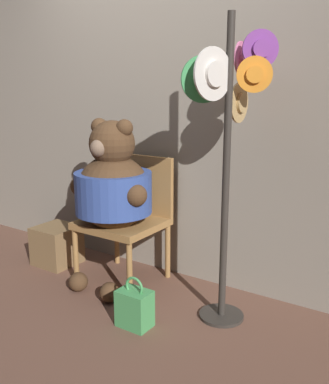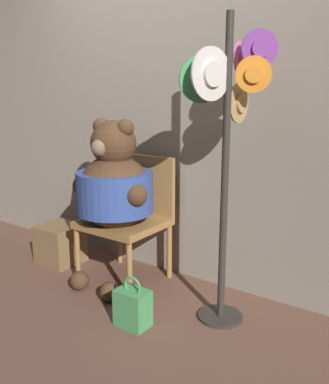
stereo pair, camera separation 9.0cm
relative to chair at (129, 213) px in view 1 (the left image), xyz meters
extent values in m
plane|color=brown|center=(0.18, -0.26, -0.51)|extent=(14.00, 14.00, 0.00)
cube|color=gray|center=(0.18, 0.31, 0.72)|extent=(8.00, 0.10, 2.46)
cylinder|color=#9E703D|center=(-0.25, -0.32, -0.30)|extent=(0.04, 0.04, 0.42)
cylinder|color=#9E703D|center=(0.25, -0.32, -0.30)|extent=(0.04, 0.04, 0.42)
cylinder|color=#9E703D|center=(-0.25, 0.15, -0.30)|extent=(0.04, 0.04, 0.42)
cylinder|color=#9E703D|center=(0.25, 0.15, -0.30)|extent=(0.04, 0.04, 0.42)
cube|color=#9E703D|center=(0.00, -0.08, -0.06)|extent=(0.56, 0.53, 0.05)
cube|color=#9E703D|center=(0.00, 0.16, 0.19)|extent=(0.56, 0.04, 0.45)
sphere|color=#4C331E|center=(0.00, -0.16, 0.19)|extent=(0.53, 0.53, 0.53)
cylinder|color=#334C99|center=(0.00, -0.16, 0.19)|extent=(0.54, 0.54, 0.29)
sphere|color=#4C331E|center=(0.00, -0.16, 0.53)|extent=(0.32, 0.32, 0.32)
sphere|color=#4C331E|center=(-0.11, -0.16, 0.65)|extent=(0.12, 0.12, 0.12)
sphere|color=#4C331E|center=(0.11, -0.16, 0.65)|extent=(0.12, 0.12, 0.12)
sphere|color=#7A604C|center=(0.00, -0.30, 0.52)|extent=(0.12, 0.12, 0.12)
sphere|color=#4C331E|center=(-0.26, -0.23, 0.22)|extent=(0.15, 0.15, 0.15)
sphere|color=#4C331E|center=(0.25, -0.23, 0.22)|extent=(0.15, 0.15, 0.15)
sphere|color=#4C331E|center=(-0.15, -0.40, -0.44)|extent=(0.14, 0.14, 0.14)
sphere|color=#4C331E|center=(0.14, -0.40, -0.44)|extent=(0.14, 0.14, 0.14)
cylinder|color=#332D28|center=(0.86, -0.16, -0.50)|extent=(0.28, 0.28, 0.02)
cylinder|color=#332D28|center=(0.86, -0.16, 0.40)|extent=(0.04, 0.04, 1.81)
cylinder|color=#3D9351|center=(0.76, -0.28, 0.95)|extent=(0.18, 0.20, 0.26)
cylinder|color=#3D9351|center=(0.76, -0.28, 0.95)|extent=(0.13, 0.14, 0.12)
cylinder|color=silver|center=(0.83, -0.29, 0.97)|extent=(0.09, 0.28, 0.28)
cylinder|color=silver|center=(0.83, -0.29, 0.97)|extent=(0.09, 0.15, 0.14)
cylinder|color=orange|center=(0.98, -0.10, 0.97)|extent=(0.18, 0.11, 0.20)
cylinder|color=orange|center=(0.98, -0.10, 0.97)|extent=(0.11, 0.09, 0.10)
cylinder|color=#D16693|center=(0.84, 0.02, 1.07)|extent=(0.03, 0.19, 0.19)
cylinder|color=#D16693|center=(0.84, 0.02, 1.07)|extent=(0.07, 0.10, 0.09)
cylinder|color=#7A388E|center=(0.99, -0.05, 1.11)|extent=(0.16, 0.15, 0.21)
cylinder|color=#7A388E|center=(0.99, -0.05, 1.11)|extent=(0.11, 0.11, 0.10)
cylinder|color=tan|center=(0.86, -0.02, 0.82)|extent=(0.01, 0.23, 0.23)
cylinder|color=tan|center=(0.86, -0.02, 0.82)|extent=(0.05, 0.11, 0.11)
cube|color=#479E56|center=(0.47, -0.55, -0.39)|extent=(0.20, 0.14, 0.23)
torus|color=#479E56|center=(0.47, -0.55, -0.25)|extent=(0.13, 0.02, 0.13)
cube|color=brown|center=(-0.65, -0.13, -0.35)|extent=(0.32, 0.32, 0.32)
camera|label=1|loc=(1.92, -2.40, 0.89)|focal=40.00mm
camera|label=2|loc=(2.00, -2.35, 0.89)|focal=40.00mm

